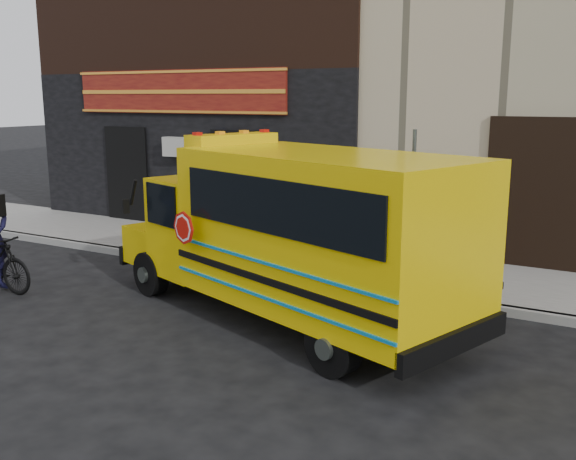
# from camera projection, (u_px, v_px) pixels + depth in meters

# --- Properties ---
(ground) EXTENTS (120.00, 120.00, 0.00)m
(ground) POSITION_uv_depth(u_px,v_px,m) (219.00, 323.00, 10.21)
(ground) COLOR black
(ground) RESTS_ON ground
(curb) EXTENTS (40.00, 0.20, 0.15)m
(curb) POSITION_uv_depth(u_px,v_px,m) (296.00, 279.00, 12.42)
(curb) COLOR gray
(curb) RESTS_ON ground
(sidewalk) EXTENTS (40.00, 3.00, 0.15)m
(sidewalk) POSITION_uv_depth(u_px,v_px,m) (329.00, 261.00, 13.70)
(sidewalk) COLOR slate
(sidewalk) RESTS_ON ground
(building) EXTENTS (20.00, 10.70, 12.00)m
(building) POSITION_uv_depth(u_px,v_px,m) (428.00, 2.00, 17.93)
(building) COLOR tan
(building) RESTS_ON sidewalk
(school_bus) EXTENTS (7.21, 4.29, 2.92)m
(school_bus) POSITION_uv_depth(u_px,v_px,m) (295.00, 230.00, 9.90)
(school_bus) COLOR black
(school_bus) RESTS_ON ground
(sign_pole) EXTENTS (0.09, 0.26, 3.00)m
(sign_pole) POSITION_uv_depth(u_px,v_px,m) (412.00, 209.00, 10.86)
(sign_pole) COLOR #47504A
(sign_pole) RESTS_ON ground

